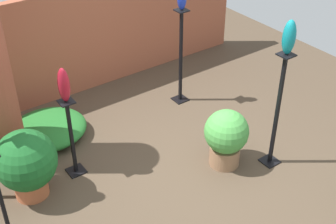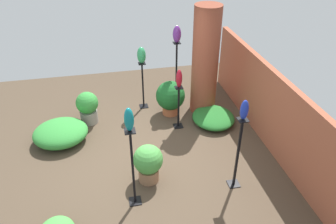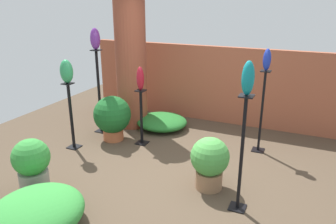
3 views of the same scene
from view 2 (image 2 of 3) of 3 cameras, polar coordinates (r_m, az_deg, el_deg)
The scene contains 18 objects.
ground_plane at distance 6.47m, azimuth -3.31°, elevation -7.76°, with size 8.00×8.00×0.00m, color #4C3D2D.
brick_wall_back at distance 6.72m, azimuth 17.53°, elevation 0.42°, with size 5.60×0.12×1.55m, color #9E5138.
brick_pillar at distance 7.37m, azimuth 6.48°, elevation 8.76°, with size 0.59×0.59×2.47m, color brown.
pedestal_cobalt at distance 5.60m, azimuth 12.00°, elevation -7.56°, with size 0.20×0.20×1.38m.
pedestal_violet at distance 7.78m, azimuth 1.45°, elevation 6.17°, with size 0.20×0.20×1.57m.
pedestal_jade at distance 7.76m, azimuth -4.39°, elevation 4.28°, with size 0.20×0.20×1.14m.
pedestal_ruby at distance 7.05m, azimuth 1.83°, elevation 0.47°, with size 0.20×0.20×0.98m.
pedestal_teal at distance 5.19m, azimuth -6.12°, elevation -10.24°, with size 0.20×0.20×1.45m.
art_vase_cobalt at distance 5.08m, azimuth 13.15°, elevation 0.36°, with size 0.12×0.13×0.34m, color #192D9E.
art_vase_violet at distance 7.38m, azimuth 1.57°, elevation 13.38°, with size 0.17×0.19×0.38m, color #6B2D8C.
art_vase_jade at distance 7.41m, azimuth -4.65°, elevation 9.83°, with size 0.21×0.20×0.38m, color #2D9356.
art_vase_ruby at distance 6.69m, azimuth 1.94°, elevation 5.83°, with size 0.13×0.13×0.40m, color maroon.
art_vase_teal at distance 4.59m, azimuth -6.81°, elevation -1.32°, with size 0.14×0.14×0.38m, color #0F727A.
potted_plant_front_left at distance 7.43m, azimuth -13.83°, elevation 0.93°, with size 0.49×0.49×0.74m.
potted_plant_front_right at distance 5.74m, azimuth -3.47°, elevation -8.71°, with size 0.52×0.52×0.73m.
potted_plant_mid_right at distance 7.50m, azimuth 0.42°, elevation 2.68°, with size 0.67×0.67×0.82m.
foliage_bed_east at distance 7.41m, azimuth 7.89°, elevation -0.94°, with size 1.01×0.94×0.26m, color #236B28.
foliage_bed_west at distance 7.09m, azimuth -18.20°, elevation -3.47°, with size 1.02×1.11×0.41m, color #338C38.
Camera 2 is at (4.91, -0.65, 4.17)m, focal length 35.00 mm.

